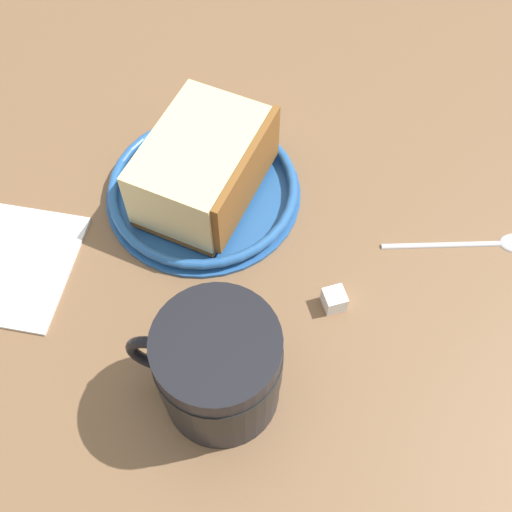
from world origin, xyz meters
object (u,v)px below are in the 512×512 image
Objects in this scene: small_plate at (205,187)px; tea_mug at (218,367)px; sugar_cube at (334,300)px; teaspoon at (492,242)px; cake_slice at (205,166)px.

tea_mug reaches higher than small_plate.
tea_mug is (11.21, -14.73, 4.21)cm from small_plate.
sugar_cube is (3.75, 10.72, -4.12)cm from tea_mug.
small_plate is 25.04cm from teaspoon.
small_plate is 1.48× the size of teaspoon.
cake_slice is 15.53cm from sugar_cube.
sugar_cube is at bearing -15.39° from cake_slice.
tea_mug is 6.37× the size of sugar_cube.
small_plate is at bearing 127.27° from tea_mug.
cake_slice is at bearing 6.96° from small_plate.
sugar_cube reaches higher than teaspoon.
teaspoon is at bearing 61.19° from tea_mug.
teaspoon is at bearing 53.91° from sugar_cube.
tea_mug reaches higher than teaspoon.
teaspoon is at bearing 18.67° from small_plate.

